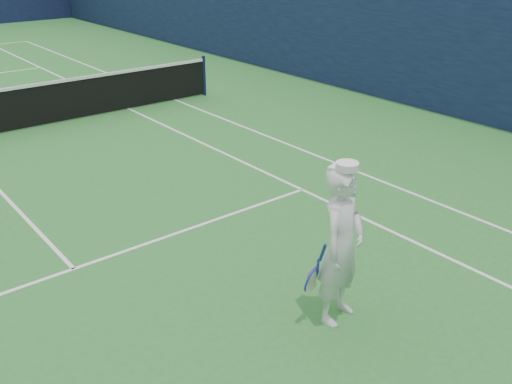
% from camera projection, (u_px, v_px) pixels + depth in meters
% --- Properties ---
extents(tennis_player, '(0.86, 0.61, 1.91)m').
position_uv_depth(tennis_player, '(341.00, 246.00, 6.23)').
color(tennis_player, white).
rests_on(tennis_player, ground).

